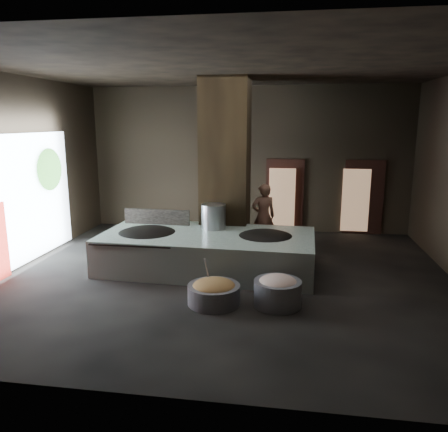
% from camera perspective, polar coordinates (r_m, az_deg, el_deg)
% --- Properties ---
extents(floor, '(10.00, 9.00, 0.10)m').
position_cam_1_polar(floor, '(9.97, 0.28, -8.14)').
color(floor, black).
rests_on(floor, ground).
extents(ceiling, '(10.00, 9.00, 0.10)m').
position_cam_1_polar(ceiling, '(9.41, 0.31, 19.13)').
color(ceiling, black).
rests_on(ceiling, back_wall).
extents(back_wall, '(10.00, 0.10, 4.50)m').
position_cam_1_polar(back_wall, '(13.91, 3.07, 7.39)').
color(back_wall, black).
rests_on(back_wall, ground).
extents(front_wall, '(10.00, 0.10, 4.50)m').
position_cam_1_polar(front_wall, '(5.03, -7.35, -1.31)').
color(front_wall, black).
rests_on(front_wall, ground).
extents(left_wall, '(0.10, 9.00, 4.50)m').
position_cam_1_polar(left_wall, '(11.31, -26.02, 5.07)').
color(left_wall, black).
rests_on(left_wall, ground).
extents(pillar, '(1.20, 1.20, 4.50)m').
position_cam_1_polar(pillar, '(11.33, 0.20, 6.30)').
color(pillar, black).
rests_on(pillar, ground).
extents(hearth_platform, '(5.01, 2.54, 0.86)m').
position_cam_1_polar(hearth_platform, '(10.32, -2.17, -4.63)').
color(hearth_platform, silver).
rests_on(hearth_platform, ground).
extents(platform_cap, '(4.81, 2.31, 0.03)m').
position_cam_1_polar(platform_cap, '(10.22, -2.18, -2.55)').
color(platform_cap, black).
rests_on(platform_cap, hearth_platform).
extents(wok_left, '(1.55, 1.55, 0.43)m').
position_cam_1_polar(wok_left, '(10.55, -10.00, -2.62)').
color(wok_left, black).
rests_on(wok_left, hearth_platform).
extents(wok_left_rim, '(1.58, 1.58, 0.05)m').
position_cam_1_polar(wok_left_rim, '(10.53, -10.01, -2.25)').
color(wok_left_rim, black).
rests_on(wok_left_rim, hearth_platform).
extents(wok_right, '(1.44, 1.44, 0.41)m').
position_cam_1_polar(wok_right, '(10.12, 5.41, -3.12)').
color(wok_right, black).
rests_on(wok_right, hearth_platform).
extents(wok_right_rim, '(1.48, 1.48, 0.05)m').
position_cam_1_polar(wok_right_rim, '(10.10, 5.42, -2.73)').
color(wok_right_rim, black).
rests_on(wok_right_rim, hearth_platform).
extents(stock_pot, '(0.60, 0.60, 0.64)m').
position_cam_1_polar(stock_pot, '(10.66, -1.38, -0.18)').
color(stock_pot, '#A7A9AF').
rests_on(stock_pot, hearth_platform).
extents(splash_guard, '(1.71, 0.13, 0.43)m').
position_cam_1_polar(splash_guard, '(11.22, -8.75, -0.21)').
color(splash_guard, black).
rests_on(splash_guard, hearth_platform).
extents(cook, '(0.75, 0.59, 1.79)m').
position_cam_1_polar(cook, '(11.90, 5.16, -0.06)').
color(cook, '#97624D').
rests_on(cook, ground).
extents(veg_basin, '(1.29, 1.29, 0.37)m').
position_cam_1_polar(veg_basin, '(8.48, -1.33, -10.18)').
color(veg_basin, gray).
rests_on(veg_basin, ground).
extents(veg_fill, '(0.83, 0.83, 0.25)m').
position_cam_1_polar(veg_fill, '(8.42, -1.33, -9.15)').
color(veg_fill, olive).
rests_on(veg_fill, veg_basin).
extents(ladle, '(0.07, 0.40, 0.72)m').
position_cam_1_polar(ladle, '(8.51, -2.17, -7.47)').
color(ladle, '#A7A9AF').
rests_on(ladle, veg_basin).
extents(meat_basin, '(1.13, 1.13, 0.49)m').
position_cam_1_polar(meat_basin, '(8.43, 7.00, -9.96)').
color(meat_basin, gray).
rests_on(meat_basin, ground).
extents(meat_fill, '(0.74, 0.74, 0.28)m').
position_cam_1_polar(meat_fill, '(8.36, 7.04, -8.67)').
color(meat_fill, tan).
rests_on(meat_fill, meat_basin).
extents(doorway_near, '(1.18, 0.08, 2.38)m').
position_cam_1_polar(doorway_near, '(13.89, 7.91, 2.50)').
color(doorway_near, black).
rests_on(doorway_near, ground).
extents(doorway_near_glow, '(0.81, 0.04, 1.93)m').
position_cam_1_polar(doorway_near_glow, '(13.75, 7.56, 2.20)').
color(doorway_near_glow, '#8C6647').
rests_on(doorway_near_glow, ground).
extents(doorway_far, '(1.18, 0.08, 2.38)m').
position_cam_1_polar(doorway_far, '(14.06, 17.73, 2.15)').
color(doorway_far, black).
rests_on(doorway_far, ground).
extents(doorway_far_glow, '(0.82, 0.04, 1.94)m').
position_cam_1_polar(doorway_far_glow, '(14.01, 16.80, 1.97)').
color(doorway_far_glow, '#8C6647').
rests_on(doorway_far_glow, ground).
extents(left_opening, '(0.04, 4.20, 3.10)m').
position_cam_1_polar(left_opening, '(11.51, -24.75, 2.00)').
color(left_opening, white).
rests_on(left_opening, ground).
extents(tree_silhouette, '(0.28, 1.10, 1.10)m').
position_cam_1_polar(tree_silhouette, '(12.30, -21.82, 5.67)').
color(tree_silhouette, '#194714').
rests_on(tree_silhouette, left_opening).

